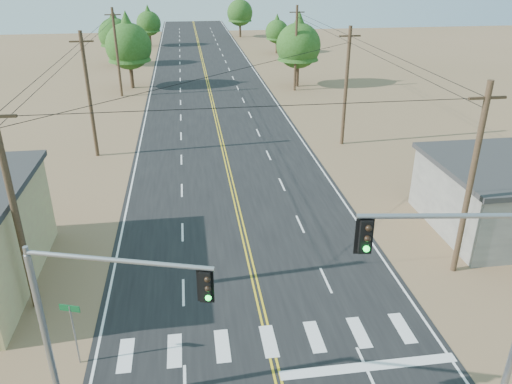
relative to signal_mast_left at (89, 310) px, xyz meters
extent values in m
cube|color=black|center=(6.37, 24.91, -4.66)|extent=(15.00, 200.00, 0.02)
cylinder|color=#4C3826|center=(-4.13, 6.91, 0.33)|extent=(0.30, 0.30, 10.00)
cylinder|color=#4C3826|center=(-4.13, 26.91, 0.33)|extent=(0.30, 0.30, 10.00)
cube|color=#4C3826|center=(-4.13, 26.91, 4.53)|extent=(1.80, 0.12, 0.12)
cylinder|color=#4C3826|center=(-4.13, 46.91, 0.33)|extent=(0.30, 0.30, 10.00)
cube|color=#4C3826|center=(-4.13, 46.91, 4.53)|extent=(1.80, 0.12, 0.12)
cylinder|color=#4C3826|center=(16.87, 6.91, 0.33)|extent=(0.30, 0.30, 10.00)
cube|color=#4C3826|center=(16.87, 6.91, 4.53)|extent=(1.80, 0.12, 0.12)
cylinder|color=#4C3826|center=(16.87, 26.91, 0.33)|extent=(0.30, 0.30, 10.00)
cube|color=#4C3826|center=(16.87, 26.91, 4.53)|extent=(1.80, 0.12, 0.12)
cylinder|color=#4C3826|center=(16.87, 46.91, 0.33)|extent=(0.30, 0.30, 10.00)
cube|color=#4C3826|center=(16.87, 46.91, 4.53)|extent=(1.80, 0.12, 0.12)
cylinder|color=gray|center=(-1.68, 0.52, -1.38)|extent=(0.23, 0.23, 6.57)
cylinder|color=gray|center=(-1.68, 0.52, 1.91)|extent=(0.17, 0.17, 0.56)
cylinder|color=gray|center=(1.16, -0.35, 2.00)|extent=(5.73, 1.89, 0.15)
cube|color=black|center=(3.73, -1.14, 1.39)|extent=(0.40, 0.37, 1.03)
sphere|color=black|center=(3.78, -1.31, 1.72)|extent=(0.19, 0.19, 0.19)
sphere|color=black|center=(3.78, -1.31, 1.39)|extent=(0.19, 0.19, 0.19)
sphere|color=#0CE533|center=(3.78, -1.31, 1.06)|extent=(0.19, 0.19, 0.19)
cylinder|color=gray|center=(11.57, -0.69, 2.92)|extent=(6.10, 0.97, 0.17)
cube|color=black|center=(8.84, -0.34, 2.22)|extent=(0.41, 0.37, 1.17)
sphere|color=black|center=(8.87, -0.53, 2.60)|extent=(0.21, 0.21, 0.21)
sphere|color=black|center=(8.87, -0.53, 2.22)|extent=(0.21, 0.21, 0.21)
sphere|color=#0CE533|center=(8.87, -0.53, 1.85)|extent=(0.21, 0.21, 0.21)
cylinder|color=gray|center=(-1.43, 2.79, -3.25)|extent=(0.07, 0.07, 2.83)
cube|color=#0B4F24|center=(-1.43, 2.79, -1.94)|extent=(0.82, 0.31, 0.28)
cylinder|color=#3F2D1E|center=(-3.19, 51.04, -2.99)|extent=(0.46, 0.46, 3.36)
cone|color=#224714|center=(-3.19, 51.04, 1.67)|extent=(5.22, 5.22, 5.97)
sphere|color=#224714|center=(-3.19, 51.04, 0.46)|extent=(5.59, 5.59, 5.59)
cylinder|color=#3F2D1E|center=(-6.60, 66.56, -3.19)|extent=(0.39, 0.39, 2.94)
cone|color=#224714|center=(-6.60, 66.56, 0.90)|extent=(4.58, 4.58, 5.23)
sphere|color=#224714|center=(-6.60, 66.56, -0.17)|extent=(4.91, 4.91, 4.91)
cylinder|color=#3F2D1E|center=(-2.63, 84.65, -3.34)|extent=(0.49, 0.49, 2.66)
cone|color=#224714|center=(-2.63, 84.65, 0.35)|extent=(4.13, 4.13, 4.72)
sphere|color=#224714|center=(-2.63, 84.65, -0.61)|extent=(4.43, 4.43, 4.43)
cylinder|color=#3F2D1E|center=(17.64, 48.97, -3.01)|extent=(0.42, 0.42, 3.31)
cone|color=#224714|center=(17.64, 48.97, 1.59)|extent=(5.15, 5.15, 5.89)
sphere|color=#224714|center=(17.64, 48.97, 0.40)|extent=(5.52, 5.52, 5.52)
cylinder|color=#3F2D1E|center=(19.43, 73.74, -3.49)|extent=(0.42, 0.42, 2.35)
cone|color=#224714|center=(19.43, 73.74, -0.22)|extent=(3.66, 3.66, 4.18)
sphere|color=#224714|center=(19.43, 73.74, -1.07)|extent=(3.92, 3.92, 3.92)
cylinder|color=#3F2D1E|center=(15.37, 94.25, -3.10)|extent=(0.45, 0.45, 3.14)
cone|color=#224714|center=(15.37, 94.25, 1.27)|extent=(4.88, 4.88, 5.58)
sphere|color=#224714|center=(15.37, 94.25, 0.13)|extent=(5.23, 5.23, 5.23)
camera|label=1|loc=(3.50, -13.45, 10.19)|focal=35.00mm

